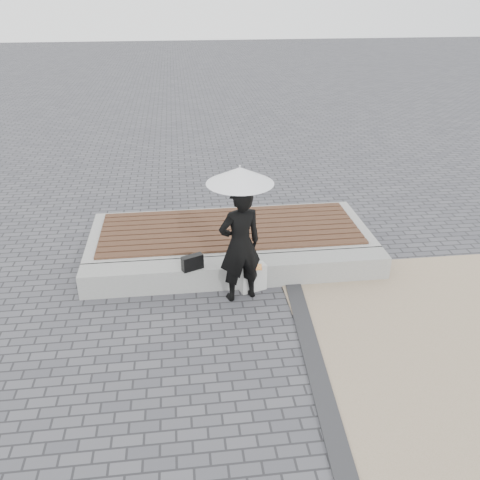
# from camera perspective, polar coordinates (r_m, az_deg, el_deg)

# --- Properties ---
(ground) EXTENTS (80.00, 80.00, 0.00)m
(ground) POSITION_cam_1_polar(r_m,az_deg,el_deg) (7.15, 1.29, -11.44)
(ground) COLOR #4E4E53
(ground) RESTS_ON ground
(edging_band) EXTENTS (0.61, 5.20, 0.04)m
(edging_band) POSITION_cam_1_polar(r_m,az_deg,el_deg) (6.89, 8.26, -13.30)
(edging_band) COLOR #2D2D2F
(edging_band) RESTS_ON ground
(seating_ledge) EXTENTS (5.00, 0.45, 0.40)m
(seating_ledge) POSITION_cam_1_polar(r_m,az_deg,el_deg) (8.34, -0.27, -3.58)
(seating_ledge) COLOR #9E9F9A
(seating_ledge) RESTS_ON ground
(timber_platform) EXTENTS (5.00, 2.00, 0.40)m
(timber_platform) POSITION_cam_1_polar(r_m,az_deg,el_deg) (9.39, -1.13, 0.11)
(timber_platform) COLOR #ACABA6
(timber_platform) RESTS_ON ground
(timber_decking) EXTENTS (4.60, 1.80, 0.04)m
(timber_decking) POSITION_cam_1_polar(r_m,az_deg,el_deg) (9.29, -1.15, 1.32)
(timber_decking) COLOR brown
(timber_decking) RESTS_ON timber_platform
(woman) EXTENTS (0.77, 0.62, 1.84)m
(woman) POSITION_cam_1_polar(r_m,az_deg,el_deg) (7.62, 0.00, -0.53)
(woman) COLOR black
(woman) RESTS_ON ground
(parasol) EXTENTS (0.96, 0.96, 1.23)m
(parasol) POSITION_cam_1_polar(r_m,az_deg,el_deg) (7.18, 0.00, 7.20)
(parasol) COLOR silver
(parasol) RESTS_ON ground
(handbag) EXTENTS (0.36, 0.25, 0.24)m
(handbag) POSITION_cam_1_polar(r_m,az_deg,el_deg) (8.00, -5.31, -2.51)
(handbag) COLOR black
(handbag) RESTS_ON seating_ledge
(canvas_tote) EXTENTS (0.45, 0.30, 0.44)m
(canvas_tote) POSITION_cam_1_polar(r_m,az_deg,el_deg) (8.15, 1.44, -4.21)
(canvas_tote) COLOR silver
(canvas_tote) RESTS_ON ground
(magazine) EXTENTS (0.28, 0.22, 0.01)m
(magazine) POSITION_cam_1_polar(r_m,az_deg,el_deg) (8.00, 1.51, -3.02)
(magazine) COLOR #F83F3B
(magazine) RESTS_ON canvas_tote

